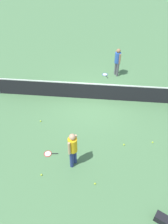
{
  "coord_description": "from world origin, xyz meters",
  "views": [
    {
      "loc": [
        0.51,
        -9.57,
        7.57
      ],
      "look_at": [
        -0.21,
        -2.11,
        0.9
      ],
      "focal_mm": 36.99,
      "sensor_mm": 36.0,
      "label": 1
    }
  ],
  "objects": [
    {
      "name": "tennis_ball_midcourt",
      "position": [
        1.59,
        -3.05,
        0.03
      ],
      "size": [
        0.07,
        0.07,
        0.07
      ],
      "primitive_type": "sphere",
      "color": "#C6E033",
      "rests_on": "ground_plane"
    },
    {
      "name": "player_near_side",
      "position": [
        -0.42,
        -4.22,
        1.01
      ],
      "size": [
        0.46,
        0.51,
        1.7
      ],
      "color": "navy",
      "rests_on": "ground_plane"
    },
    {
      "name": "player_far_side",
      "position": [
        1.29,
        2.43,
        1.01
      ],
      "size": [
        0.47,
        0.49,
        1.7
      ],
      "color": "#595960",
      "rests_on": "ground_plane"
    },
    {
      "name": "tennis_racket_near_player",
      "position": [
        -1.51,
        -3.82,
        0.01
      ],
      "size": [
        0.6,
        0.35,
        0.03
      ],
      "color": "red",
      "rests_on": "ground_plane"
    },
    {
      "name": "ground_plane",
      "position": [
        0.0,
        0.0,
        0.0
      ],
      "size": [
        40.0,
        40.0,
        0.0
      ],
      "primitive_type": "plane",
      "color": "#4C7A4C"
    },
    {
      "name": "equipment_bag",
      "position": [
        2.86,
        -6.23,
        0.14
      ],
      "size": [
        0.84,
        0.63,
        0.28
      ],
      "color": "black",
      "rests_on": "ground_plane"
    },
    {
      "name": "tennis_ball_near_player",
      "position": [
        0.48,
        -5.02,
        0.03
      ],
      "size": [
        0.07,
        0.07,
        0.07
      ],
      "primitive_type": "sphere",
      "color": "#C6E033",
      "rests_on": "ground_plane"
    },
    {
      "name": "tennis_ball_by_net",
      "position": [
        -1.56,
        -4.84,
        0.03
      ],
      "size": [
        0.07,
        0.07,
        0.07
      ],
      "primitive_type": "sphere",
      "color": "#C6E033",
      "rests_on": "ground_plane"
    },
    {
      "name": "court_net",
      "position": [
        0.0,
        0.0,
        0.5
      ],
      "size": [
        10.09,
        0.09,
        1.07
      ],
      "color": "#4C4C51",
      "rests_on": "ground_plane"
    },
    {
      "name": "tennis_ball_baseline",
      "position": [
        -2.28,
        -1.98,
        0.03
      ],
      "size": [
        0.07,
        0.07,
        0.07
      ],
      "primitive_type": "sphere",
      "color": "#C6E033",
      "rests_on": "ground_plane"
    },
    {
      "name": "tennis_racket_far_player",
      "position": [
        0.63,
        2.39,
        0.01
      ],
      "size": [
        0.42,
        0.6,
        0.03
      ],
      "color": "blue",
      "rests_on": "ground_plane"
    },
    {
      "name": "tennis_ball_stray_left",
      "position": [
        2.82,
        -2.8,
        0.03
      ],
      "size": [
        0.07,
        0.07,
        0.07
      ],
      "primitive_type": "sphere",
      "color": "#C6E033",
      "rests_on": "ground_plane"
    }
  ]
}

